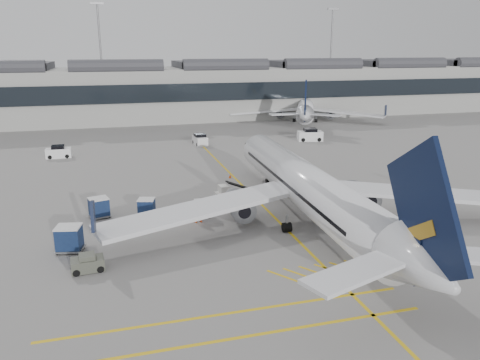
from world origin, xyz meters
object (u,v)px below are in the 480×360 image
object	(u,v)px
airliner_main	(308,188)
ramp_agent_a	(231,202)
belt_loader	(232,193)
pushback_tug	(88,263)
baggage_cart_a	(202,208)
ramp_agent_b	(197,212)

from	to	relation	value
airliner_main	ramp_agent_a	distance (m)	8.00
belt_loader	pushback_tug	bearing A→B (deg)	-142.46
belt_loader	pushback_tug	distance (m)	19.44
airliner_main	baggage_cart_a	xyz separation A→B (m)	(-8.90, 3.79, -2.32)
belt_loader	pushback_tug	size ratio (longest dim) A/B	1.94
baggage_cart_a	pushback_tug	xyz separation A→B (m)	(-9.88, -8.62, -0.31)
airliner_main	pushback_tug	size ratio (longest dim) A/B	17.38
airliner_main	ramp_agent_b	size ratio (longest dim) A/B	21.30
belt_loader	ramp_agent_a	distance (m)	3.89
ramp_agent_a	pushback_tug	xyz separation A→B (m)	(-12.92, -9.74, -0.29)
baggage_cart_a	ramp_agent_a	size ratio (longest dim) A/B	1.01
belt_loader	baggage_cart_a	distance (m)	6.38
ramp_agent_a	airliner_main	bearing A→B (deg)	-87.44
belt_loader	ramp_agent_b	distance (m)	7.73
airliner_main	baggage_cart_a	bearing A→B (deg)	159.14
airliner_main	pushback_tug	distance (m)	19.57
ramp_agent_a	pushback_tug	distance (m)	16.18
belt_loader	ramp_agent_a	bearing A→B (deg)	-113.04
airliner_main	baggage_cart_a	size ratio (longest dim) A/B	23.85
ramp_agent_a	ramp_agent_b	distance (m)	4.39
baggage_cart_a	pushback_tug	world-z (taller)	baggage_cart_a
ramp_agent_a	ramp_agent_b	xyz separation A→B (m)	(-3.74, -2.29, 0.11)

